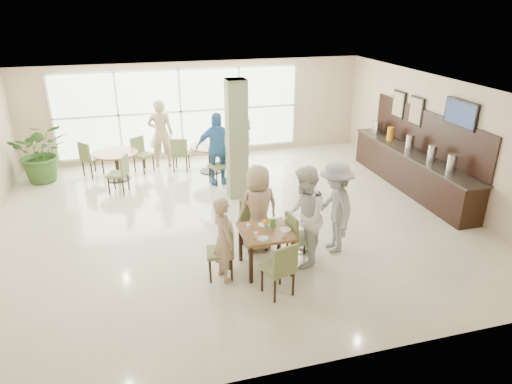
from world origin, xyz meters
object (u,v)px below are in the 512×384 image
object	(u,v)px
main_table	(266,236)
round_table_left	(116,158)
teen_left	(224,239)
buffet_counter	(412,167)
teen_standing	(335,207)
potted_plant	(41,152)
adult_a	(217,148)
adult_standing	(161,134)
adult_b	(243,143)
teen_right	(304,217)
round_table_right	(210,152)
teen_far	(258,208)

from	to	relation	value
main_table	round_table_left	xyz separation A→B (m)	(-2.52, 5.20, -0.06)
round_table_left	teen_left	size ratio (longest dim) A/B	0.77
buffet_counter	teen_standing	size ratio (longest dim) A/B	2.67
potted_plant	adult_a	xyz separation A→B (m)	(4.33, -1.34, 0.14)
main_table	adult_standing	bearing A→B (deg)	102.26
potted_plant	adult_b	distance (m)	5.27
adult_a	adult_b	size ratio (longest dim) A/B	1.25
main_table	teen_standing	size ratio (longest dim) A/B	0.49
teen_left	adult_standing	xyz separation A→B (m)	(-0.53, 6.03, 0.21)
adult_b	teen_left	bearing A→B (deg)	-5.83
buffet_counter	teen_right	world-z (taller)	buffet_counter
teen_left	teen_standing	xyz separation A→B (m)	(2.19, 0.40, 0.14)
round_table_right	teen_standing	world-z (taller)	teen_standing
teen_right	adult_b	xyz separation A→B (m)	(0.19, 5.13, -0.18)
buffet_counter	teen_right	size ratio (longest dim) A/B	2.55
adult_a	adult_b	xyz separation A→B (m)	(0.91, 0.86, -0.18)
teen_left	adult_a	world-z (taller)	adult_a
main_table	round_table_left	size ratio (longest dim) A/B	0.76
teen_right	round_table_left	bearing A→B (deg)	-126.79
teen_left	teen_right	size ratio (longest dim) A/B	0.81
round_table_right	adult_a	xyz separation A→B (m)	(0.03, -0.86, 0.36)
round_table_left	adult_a	xyz separation A→B (m)	(2.49, -0.93, 0.34)
main_table	buffet_counter	size ratio (longest dim) A/B	0.19
teen_far	teen_standing	xyz separation A→B (m)	(1.36, -0.43, 0.05)
teen_right	adult_a	world-z (taller)	adult_a
buffet_counter	adult_a	bearing A→B (deg)	160.00
adult_b	main_table	bearing A→B (deg)	1.89
potted_plant	round_table_right	bearing A→B (deg)	-6.40
teen_left	teen_far	distance (m)	1.18
round_table_right	adult_standing	xyz separation A→B (m)	(-1.23, 0.81, 0.39)
round_table_left	potted_plant	world-z (taller)	potted_plant
teen_standing	adult_standing	distance (m)	6.25
adult_b	adult_standing	size ratio (longest dim) A/B	0.78
round_table_right	teen_standing	size ratio (longest dim) A/B	0.62
main_table	buffet_counter	distance (m)	5.26
teen_far	buffet_counter	bearing A→B (deg)	-167.71
potted_plant	teen_right	size ratio (longest dim) A/B	0.85
main_table	teen_right	size ratio (longest dim) A/B	0.47
teen_left	adult_standing	size ratio (longest dim) A/B	0.78
round_table_left	main_table	bearing A→B (deg)	-64.11
main_table	potted_plant	world-z (taller)	potted_plant
teen_left	adult_a	bearing A→B (deg)	-23.23
teen_far	adult_standing	bearing A→B (deg)	-85.59
round_table_left	teen_far	world-z (taller)	teen_far
round_table_left	adult_b	xyz separation A→B (m)	(3.41, -0.07, 0.16)
round_table_right	teen_left	size ratio (longest dim) A/B	0.73
adult_b	adult_standing	xyz separation A→B (m)	(-2.17, 0.81, 0.21)
main_table	adult_b	size ratio (longest dim) A/B	0.59
round_table_left	teen_standing	xyz separation A→B (m)	(3.95, -4.90, 0.30)
teen_right	adult_standing	bearing A→B (deg)	-140.06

